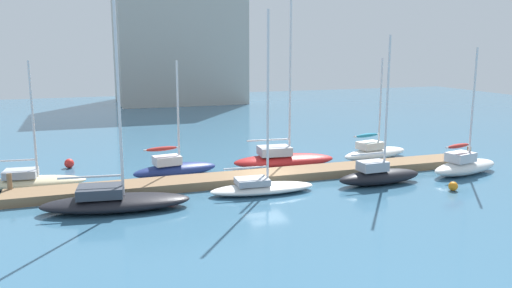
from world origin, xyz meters
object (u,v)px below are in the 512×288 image
object	(u,v)px
sailboat_7	(465,165)
mooring_buoy_orange	(453,186)
sailboat_5	(379,175)
mooring_buoy_red	(69,163)
sailboat_2	(174,168)
sailboat_0	(31,181)
sailboat_3	(261,186)
sailboat_4	(283,158)
harbor_building_distant	(178,32)
sailboat_6	(375,152)
sailboat_1	(114,200)

from	to	relation	value
sailboat_7	mooring_buoy_orange	bearing A→B (deg)	-151.32
sailboat_5	mooring_buoy_red	xyz separation A→B (m)	(-18.26, 10.79, -0.28)
sailboat_7	mooring_buoy_red	distance (m)	27.14
sailboat_2	mooring_buoy_orange	world-z (taller)	sailboat_2
sailboat_5	mooring_buoy_orange	bearing A→B (deg)	-40.95
sailboat_0	sailboat_3	bearing A→B (deg)	-17.60
sailboat_4	harbor_building_distant	world-z (taller)	harbor_building_distant
mooring_buoy_red	mooring_buoy_orange	world-z (taller)	mooring_buoy_red
mooring_buoy_red	sailboat_7	bearing A→B (deg)	-22.63
sailboat_2	sailboat_6	size ratio (longest dim) A/B	1.00
sailboat_7	sailboat_2	bearing A→B (deg)	150.01
sailboat_1	mooring_buoy_red	xyz separation A→B (m)	(-2.38, 10.82, -0.24)
sailboat_1	sailboat_2	distance (m)	7.31
sailboat_0	mooring_buoy_red	xyz separation A→B (m)	(2.09, 4.81, -0.15)
sailboat_1	sailboat_6	size ratio (longest dim) A/B	1.60
sailboat_3	sailboat_6	size ratio (longest dim) A/B	1.38
harbor_building_distant	sailboat_1	bearing A→B (deg)	-104.17
sailboat_5	mooring_buoy_red	size ratio (longest dim) A/B	13.77
sailboat_4	sailboat_6	bearing A→B (deg)	6.14
sailboat_1	sailboat_4	bearing A→B (deg)	34.25
sailboat_2	sailboat_4	size ratio (longest dim) A/B	0.66
sailboat_0	sailboat_7	size ratio (longest dim) A/B	0.91
mooring_buoy_red	sailboat_6	bearing A→B (deg)	-11.40
sailboat_4	sailboat_7	distance (m)	12.20
sailboat_1	sailboat_6	distance (m)	20.52
sailboat_3	sailboat_6	bearing A→B (deg)	30.50
sailboat_1	sailboat_2	bearing A→B (deg)	61.77
sailboat_3	sailboat_7	world-z (taller)	sailboat_3
sailboat_3	sailboat_4	xyz separation A→B (m)	(3.66, 5.71, 0.16)
sailboat_1	mooring_buoy_orange	size ratio (longest dim) A/B	22.02
mooring_buoy_red	harbor_building_distant	size ratio (longest dim) A/B	0.03
sailboat_1	sailboat_5	world-z (taller)	sailboat_1
sailboat_0	sailboat_1	distance (m)	7.49
mooring_buoy_red	mooring_buoy_orange	bearing A→B (deg)	-31.95
sailboat_2	sailboat_7	bearing A→B (deg)	-25.85
sailboat_5	harbor_building_distant	distance (m)	52.52
sailboat_0	sailboat_2	size ratio (longest dim) A/B	1.01
sailboat_7	mooring_buoy_orange	world-z (taller)	sailboat_7
sailboat_2	sailboat_6	bearing A→B (deg)	-7.38
sailboat_4	sailboat_5	size ratio (longest dim) A/B	1.26
sailboat_7	mooring_buoy_orange	size ratio (longest dim) A/B	15.16
sailboat_0	sailboat_5	bearing A→B (deg)	-10.67
sailboat_1	harbor_building_distant	distance (m)	54.08
sailboat_0	sailboat_7	distance (m)	27.72
sailboat_1	mooring_buoy_orange	world-z (taller)	sailboat_1
sailboat_3	sailboat_5	xyz separation A→B (m)	(7.57, -0.48, 0.15)
sailboat_1	sailboat_5	bearing A→B (deg)	6.89
sailboat_5	sailboat_7	distance (m)	6.80
sailboat_2	mooring_buoy_red	size ratio (longest dim) A/B	11.43
sailboat_5	mooring_buoy_red	bearing A→B (deg)	147.19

